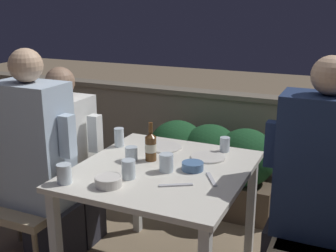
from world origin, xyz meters
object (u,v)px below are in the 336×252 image
(person_navy_jumper, at_px, (313,188))
(chair_left_near, at_px, (16,187))
(person_blue_shirt, at_px, (39,165))
(chair_left_far, at_px, (46,165))
(person_white_polo, at_px, (69,156))
(beer_bottle, at_px, (151,146))

(person_navy_jumper, bearing_deg, chair_left_near, -169.15)
(person_blue_shirt, distance_m, chair_left_far, 0.48)
(person_white_polo, bearing_deg, chair_left_far, 180.00)
(chair_left_far, relative_size, beer_bottle, 3.77)
(chair_left_near, xyz_separation_m, chair_left_far, (-0.07, 0.36, 0.00))
(person_white_polo, xyz_separation_m, beer_bottle, (0.67, -0.11, 0.20))
(chair_left_far, bearing_deg, person_white_polo, -0.00)
(chair_left_near, bearing_deg, beer_bottle, 17.34)
(chair_left_far, bearing_deg, person_navy_jumper, -1.24)
(chair_left_near, xyz_separation_m, person_blue_shirt, (0.20, -0.00, 0.18))
(person_blue_shirt, relative_size, beer_bottle, 6.01)
(person_white_polo, height_order, person_navy_jumper, person_navy_jumper)
(person_white_polo, bearing_deg, beer_bottle, -9.48)
(person_blue_shirt, bearing_deg, person_white_polo, 99.73)
(chair_left_near, xyz_separation_m, beer_bottle, (0.81, 0.25, 0.30))
(chair_left_near, relative_size, person_navy_jumper, 0.63)
(person_navy_jumper, distance_m, beer_bottle, 0.90)
(chair_left_far, bearing_deg, chair_left_near, -79.55)
(person_blue_shirt, xyz_separation_m, chair_left_far, (-0.27, 0.36, -0.18))
(person_navy_jumper, relative_size, beer_bottle, 6.02)
(beer_bottle, bearing_deg, person_navy_jumper, 4.71)
(chair_left_near, relative_size, person_white_polo, 0.71)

